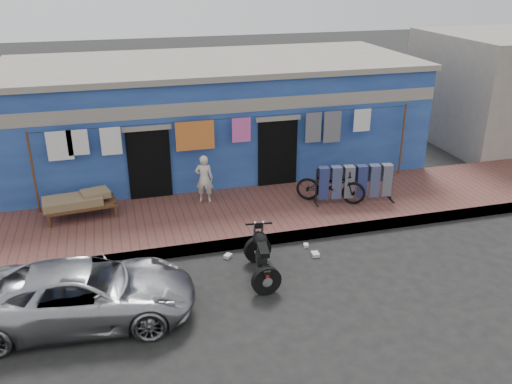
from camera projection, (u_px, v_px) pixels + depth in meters
name	position (u px, v px, depth m)	size (l,w,h in m)	color
ground	(282.00, 280.00, 11.11)	(80.00, 80.00, 0.00)	black
sidewalk	(246.00, 214.00, 13.73)	(28.00, 3.00, 0.25)	brown
curb	(261.00, 240.00, 12.44)	(28.00, 0.10, 0.25)	gray
building	(213.00, 115.00, 16.66)	(12.20, 5.20, 3.36)	navy
clothesline	(218.00, 137.00, 14.07)	(10.06, 0.06, 2.10)	brown
car	(84.00, 293.00, 9.69)	(1.83, 4.02, 1.13)	#A9A9AE
seated_person	(204.00, 179.00, 13.93)	(0.46, 0.30, 1.27)	beige
bicycle	(331.00, 181.00, 13.93)	(0.63, 1.77, 1.15)	black
motorcycle	(262.00, 255.00, 11.03)	(0.77, 1.65, 1.03)	black
charpoy	(81.00, 206.00, 13.21)	(1.83, 1.03, 0.59)	brown
jeans_rack	(355.00, 183.00, 13.97)	(2.16, 0.72, 1.02)	black
litter_a	(228.00, 256.00, 11.95)	(0.17, 0.13, 0.08)	silver
litter_b	(306.00, 245.00, 12.40)	(0.14, 0.11, 0.07)	silver
litter_c	(315.00, 254.00, 12.02)	(0.19, 0.15, 0.08)	silver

